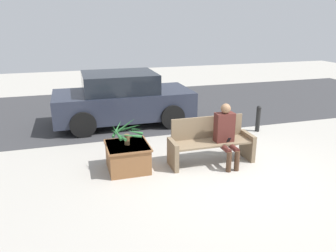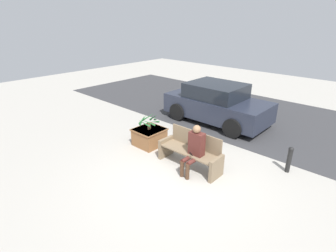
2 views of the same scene
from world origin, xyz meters
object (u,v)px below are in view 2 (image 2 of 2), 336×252
bench (191,151)px  planter_box (149,136)px  parked_car (217,103)px  bollard_post (289,159)px  person_seated (194,147)px  potted_plant (149,121)px

bench → planter_box: bearing=175.9°
parked_car → bollard_post: (3.38, -1.78, -0.35)m
planter_box → bollard_post: (3.80, 1.35, 0.09)m
bench → parked_car: 3.53m
bench → person_seated: (0.25, -0.19, 0.27)m
bench → parked_car: (-1.33, 3.26, 0.29)m
person_seated → planter_box: person_seated is taller
person_seated → parked_car: parked_car is taller
person_seated → bollard_post: bearing=42.8°
planter_box → potted_plant: (-0.01, -0.00, 0.52)m
planter_box → bench: bearing=-4.1°
potted_plant → planter_box: bearing=32.1°
person_seated → potted_plant: person_seated is taller
bench → planter_box: (-1.75, 0.13, -0.16)m
planter_box → potted_plant: potted_plant is taller
person_seated → planter_box: bearing=171.0°
potted_plant → person_seated: bearing=-8.9°
planter_box → parked_car: (0.42, 3.13, 0.44)m
bench → potted_plant: potted_plant is taller
potted_plant → bollard_post: (3.80, 1.35, -0.43)m
person_seated → bench: bearing=142.5°
potted_plant → parked_car: parked_car is taller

